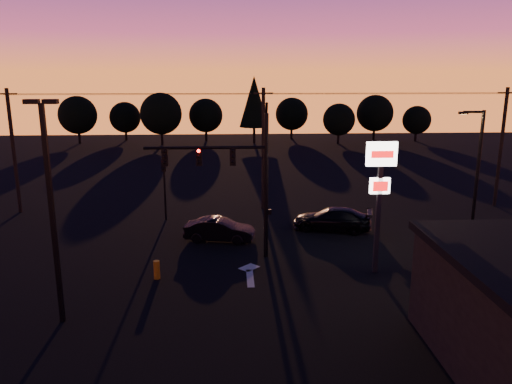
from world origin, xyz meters
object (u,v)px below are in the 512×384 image
(car_mid, at_px, (219,230))
(suv_parked, at_px, (499,293))
(parking_lot_light, at_px, (51,199))
(pylon_sign, at_px, (380,180))
(streetlight, at_px, (476,172))
(traffic_signal_mast, at_px, (237,171))
(car_right, at_px, (332,219))
(bollard, at_px, (157,270))
(secondary_signal, at_px, (164,180))

(car_mid, xyz_separation_m, suv_parked, (12.47, -9.56, -0.03))
(parking_lot_light, distance_m, car_mid, 12.57)
(pylon_sign, height_order, streetlight, streetlight)
(parking_lot_light, xyz_separation_m, pylon_sign, (14.50, 4.50, -0.36))
(pylon_sign, bearing_deg, car_mid, 146.74)
(traffic_signal_mast, relative_size, car_right, 1.69)
(car_mid, distance_m, car_right, 7.53)
(parking_lot_light, bearing_deg, pylon_sign, 17.23)
(car_mid, relative_size, car_right, 0.84)
(traffic_signal_mast, height_order, parking_lot_light, parking_lot_light)
(parking_lot_light, relative_size, bollard, 9.64)
(secondary_signal, relative_size, parking_lot_light, 0.48)
(car_right, bearing_deg, secondary_signal, -88.84)
(pylon_sign, relative_size, car_mid, 1.60)
(streetlight, height_order, car_right, streetlight)
(car_mid, distance_m, suv_parked, 15.71)
(parking_lot_light, xyz_separation_m, streetlight, (21.41, 8.50, -0.85))
(pylon_sign, distance_m, suv_parked, 7.38)
(pylon_sign, relative_size, car_right, 1.34)
(car_right, height_order, suv_parked, car_right)
(car_right, distance_m, suv_parked, 12.43)
(parking_lot_light, bearing_deg, streetlight, 21.65)
(bollard, bearing_deg, car_mid, 61.77)
(traffic_signal_mast, bearing_deg, suv_parked, -30.43)
(traffic_signal_mast, bearing_deg, streetlight, 6.14)
(traffic_signal_mast, xyz_separation_m, pylon_sign, (7.10, -2.49, -0.02))
(streetlight, distance_m, suv_parked, 9.40)
(parking_lot_light, xyz_separation_m, car_mid, (6.35, 9.84, -4.57))
(streetlight, xyz_separation_m, suv_parked, (-2.59, -8.22, -3.75))
(secondary_signal, relative_size, bollard, 4.59)
(suv_parked, bearing_deg, parking_lot_light, -170.95)
(traffic_signal_mast, distance_m, parking_lot_light, 10.19)
(pylon_sign, xyz_separation_m, car_mid, (-8.15, 5.35, -4.21))
(parking_lot_light, bearing_deg, secondary_signal, 80.21)
(secondary_signal, height_order, bollard, secondary_signal)
(secondary_signal, bearing_deg, parking_lot_light, -99.79)
(traffic_signal_mast, bearing_deg, car_right, 36.31)
(pylon_sign, bearing_deg, bollard, -178.48)
(secondary_signal, xyz_separation_m, streetlight, (18.91, -5.99, 1.56))
(secondary_signal, distance_m, streetlight, 19.89)
(parking_lot_light, relative_size, car_mid, 2.15)
(parking_lot_light, bearing_deg, car_mid, 57.17)
(bollard, relative_size, car_mid, 0.22)
(traffic_signal_mast, xyz_separation_m, suv_parked, (11.42, -6.71, -4.27))
(suv_parked, bearing_deg, secondary_signal, 147.16)
(bollard, bearing_deg, traffic_signal_mast, 34.38)
(secondary_signal, distance_m, car_right, 11.74)
(pylon_sign, relative_size, suv_parked, 1.42)
(parking_lot_light, height_order, car_right, parking_lot_light)
(traffic_signal_mast, bearing_deg, car_mid, 110.23)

